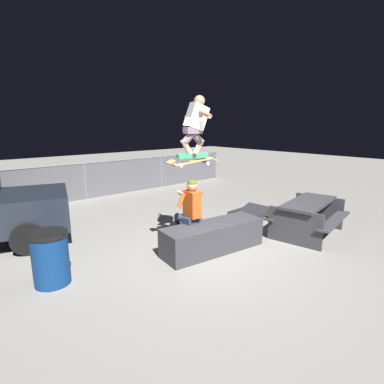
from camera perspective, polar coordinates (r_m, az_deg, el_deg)
name	(u,v)px	position (r m, az deg, el deg)	size (l,w,h in m)	color
ground_plane	(207,254)	(5.77, 2.91, -11.61)	(40.00, 40.00, 0.00)	gray
ledge_box_main	(213,237)	(5.81, 3.99, -8.53)	(2.04, 0.62, 0.55)	#38383D
person_sitting_on_ledge	(189,210)	(5.76, -0.62, -3.34)	(0.60, 0.77, 1.38)	#2D3856
skateboard	(193,162)	(5.62, 0.11, 5.78)	(1.04, 0.42, 0.13)	#AD8451
skater_airborne	(195,124)	(5.61, 0.64, 12.79)	(0.64, 0.88, 1.12)	#2D9E66
kicker_ramp	(249,215)	(8.01, 10.84, -4.34)	(1.03, 0.80, 0.33)	#28282D
picnic_table_back	(308,212)	(7.05, 21.15, -3.60)	(1.90, 1.60, 0.75)	#38383D
trash_bin	(51,258)	(5.08, -25.26, -11.27)	(0.55, 0.55, 0.83)	navy
fence_back	(85,180)	(10.22, -19.63, 2.19)	(12.05, 0.05, 1.18)	slate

